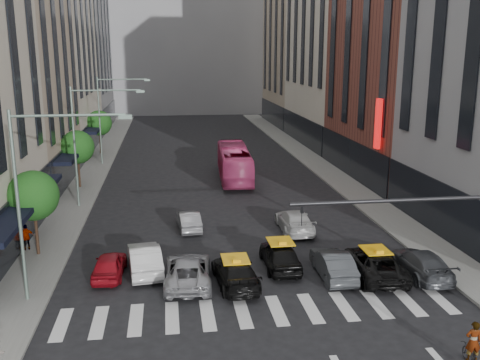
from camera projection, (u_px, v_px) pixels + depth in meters
name	position (u px, v px, depth m)	size (l,w,h in m)	color
ground	(270.00, 327.00, 23.10)	(160.00, 160.00, 0.00)	black
sidewalk_left	(90.00, 177.00, 50.44)	(3.00, 96.00, 0.15)	slate
sidewalk_right	(326.00, 170.00, 53.51)	(3.00, 96.00, 0.15)	slate
building_left_b	(10.00, 47.00, 44.99)	(8.00, 16.00, 24.00)	tan
building_left_d	(77.00, 28.00, 79.92)	(8.00, 18.00, 30.00)	gray
building_right_b	(399.00, 36.00, 48.33)	(8.00, 18.00, 26.00)	brown
building_right_d	(298.00, 36.00, 84.69)	(8.00, 18.00, 28.00)	tan
building_far	(185.00, 17.00, 100.74)	(30.00, 10.00, 36.00)	gray
tree_near	(33.00, 196.00, 30.30)	(2.88, 2.88, 4.95)	black
tree_mid	(77.00, 147.00, 45.71)	(2.88, 2.88, 4.95)	black
tree_far	(99.00, 123.00, 61.12)	(2.88, 2.88, 4.95)	black
streetlamp_near	(38.00, 181.00, 24.23)	(5.38, 0.25, 9.00)	gray
streetlamp_mid	(87.00, 131.00, 39.64)	(5.38, 0.25, 9.00)	gray
streetlamp_far	(108.00, 109.00, 55.05)	(5.38, 0.25, 9.00)	gray
traffic_signal	(459.00, 229.00, 22.12)	(10.10, 0.20, 6.00)	black
liberty_sign	(378.00, 124.00, 42.64)	(0.30, 0.70, 4.00)	red
car_red	(109.00, 265.00, 28.19)	(1.53, 3.81, 1.30)	maroon
car_white_front	(145.00, 258.00, 28.78)	(1.63, 4.67, 1.54)	silver
car_silver	(188.00, 271.00, 27.34)	(2.33, 5.04, 1.40)	#A0A1A6
taxi_left	(235.00, 272.00, 27.16)	(1.95, 4.79, 1.39)	black
taxi_center	(280.00, 255.00, 29.27)	(1.80, 4.47, 1.52)	black
car_grey_mid	(333.00, 264.00, 28.14)	(1.53, 4.38, 1.44)	#383B3F
taxi_right	(375.00, 263.00, 28.23)	(2.40, 5.21, 1.45)	black
car_grey_curb	(421.00, 263.00, 28.28)	(1.97, 4.85, 1.41)	#414449
car_row2_left	(189.00, 220.00, 35.71)	(1.35, 3.87, 1.28)	#A0A1A5
car_row2_right	(295.00, 221.00, 35.36)	(2.00, 4.91, 1.42)	silver
bus	(234.00, 163.00, 49.55)	(2.62, 11.21, 3.12)	#C0386E
motorcycle	(471.00, 357.00, 20.13)	(0.55, 1.59, 0.84)	black
rider	(475.00, 327.00, 19.84)	(0.59, 0.39, 1.62)	gray
pedestrian_far	(26.00, 237.00, 31.59)	(0.91, 0.38, 1.56)	gray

